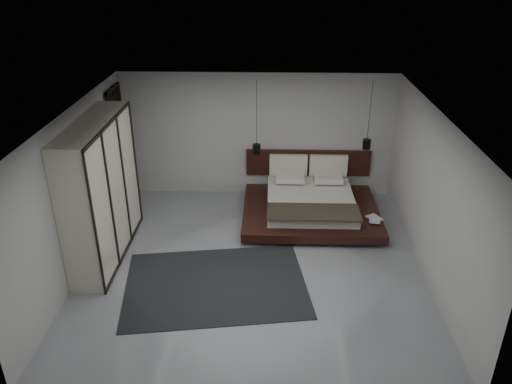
{
  "coord_description": "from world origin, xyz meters",
  "views": [
    {
      "loc": [
        0.29,
        -7.5,
        5.12
      ],
      "look_at": [
        0.02,
        1.2,
        0.88
      ],
      "focal_mm": 35.0,
      "sensor_mm": 36.0,
      "label": 1
    }
  ],
  "objects_px": {
    "bed": "(310,203)",
    "rug": "(216,284)",
    "pendant_right": "(367,144)",
    "pendant_left": "(257,149)",
    "lattice_screen": "(120,147)",
    "wardrobe": "(101,191)"
  },
  "relations": [
    {
      "from": "pendant_left",
      "to": "pendant_right",
      "type": "relative_size",
      "value": 1.1
    },
    {
      "from": "pendant_left",
      "to": "rug",
      "type": "xyz_separation_m",
      "value": [
        -0.6,
        -2.95,
        -1.33
      ]
    },
    {
      "from": "pendant_left",
      "to": "pendant_right",
      "type": "xyz_separation_m",
      "value": [
        2.3,
        0.0,
        0.14
      ]
    },
    {
      "from": "bed",
      "to": "wardrobe",
      "type": "xyz_separation_m",
      "value": [
        -3.85,
        -1.56,
        0.98
      ]
    },
    {
      "from": "lattice_screen",
      "to": "pendant_left",
      "type": "distance_m",
      "value": 2.95
    },
    {
      "from": "lattice_screen",
      "to": "pendant_right",
      "type": "relative_size",
      "value": 1.81
    },
    {
      "from": "rug",
      "to": "bed",
      "type": "bearing_deg",
      "value": 55.08
    },
    {
      "from": "lattice_screen",
      "to": "pendant_left",
      "type": "bearing_deg",
      "value": -1.95
    },
    {
      "from": "lattice_screen",
      "to": "wardrobe",
      "type": "distance_m",
      "value": 2.11
    },
    {
      "from": "lattice_screen",
      "to": "pendant_left",
      "type": "relative_size",
      "value": 1.65
    },
    {
      "from": "rug",
      "to": "pendant_right",
      "type": "bearing_deg",
      "value": 45.5
    },
    {
      "from": "pendant_right",
      "to": "wardrobe",
      "type": "height_order",
      "value": "pendant_right"
    },
    {
      "from": "pendant_left",
      "to": "rug",
      "type": "height_order",
      "value": "pendant_left"
    },
    {
      "from": "bed",
      "to": "pendant_right",
      "type": "relative_size",
      "value": 1.95
    },
    {
      "from": "lattice_screen",
      "to": "pendant_left",
      "type": "height_order",
      "value": "pendant_left"
    },
    {
      "from": "pendant_left",
      "to": "rug",
      "type": "distance_m",
      "value": 3.29
    },
    {
      "from": "rug",
      "to": "wardrobe",
      "type": "bearing_deg",
      "value": 155.55
    },
    {
      "from": "bed",
      "to": "pendant_right",
      "type": "bearing_deg",
      "value": 21.07
    },
    {
      "from": "bed",
      "to": "wardrobe",
      "type": "bearing_deg",
      "value": -157.98
    },
    {
      "from": "bed",
      "to": "lattice_screen",
      "type": "bearing_deg",
      "value": 172.45
    },
    {
      "from": "bed",
      "to": "rug",
      "type": "relative_size",
      "value": 0.92
    },
    {
      "from": "lattice_screen",
      "to": "bed",
      "type": "bearing_deg",
      "value": -7.55
    }
  ]
}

